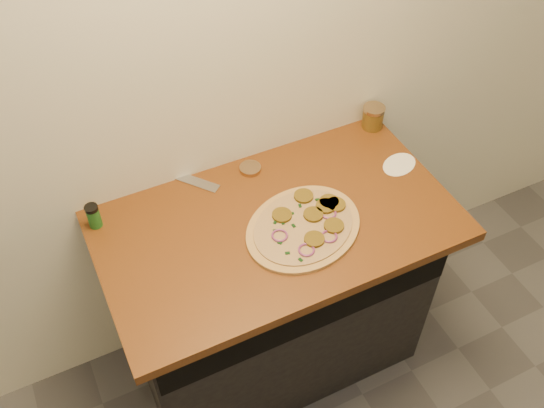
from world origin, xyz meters
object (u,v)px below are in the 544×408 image
salsa_jar (373,117)px  spice_shaker (94,216)px  pizza (305,226)px  chefs_knife (172,173)px

salsa_jar → spice_shaker: (-1.10, -0.04, -0.00)m
pizza → chefs_knife: 0.53m
chefs_knife → spice_shaker: 0.33m
pizza → spice_shaker: size_ratio=5.91×
pizza → spice_shaker: spice_shaker is taller
chefs_knife → salsa_jar: 0.80m
pizza → salsa_jar: salsa_jar is taller
chefs_knife → pizza: bearing=-54.5°
pizza → chefs_knife: bearing=125.5°
pizza → spice_shaker: bearing=153.1°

